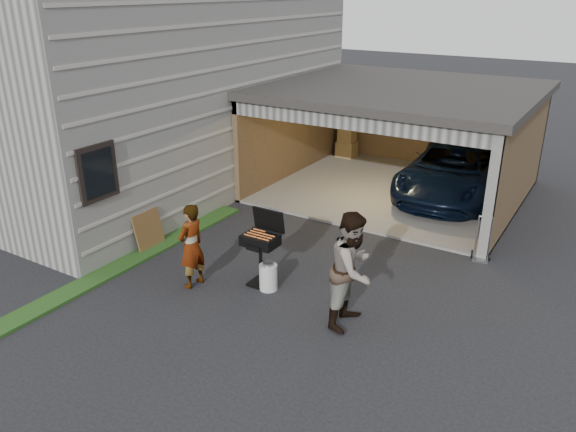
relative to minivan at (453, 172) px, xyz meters
name	(u,v)px	position (x,y,z in m)	size (l,w,h in m)	color
ground	(231,281)	(-2.21, -6.90, -0.68)	(80.00, 80.00, 0.00)	black
house	(143,83)	(-8.21, -2.90, 2.07)	(7.00, 11.00, 5.50)	#474744
groundcover_strip	(110,271)	(-4.46, -7.90, -0.65)	(0.50, 8.00, 0.06)	#193814
garage	(403,123)	(-1.45, -0.11, 1.18)	(6.80, 6.30, 2.90)	#605E59
minivan	(453,172)	(0.00, 0.00, 0.00)	(2.27, 4.92, 1.37)	black
woman	(191,246)	(-2.71, -7.40, 0.14)	(0.60, 0.39, 1.65)	#9EB7C7
man	(353,270)	(0.39, -6.98, 0.32)	(0.98, 0.76, 2.01)	#3F2A18
bbq_grill	(261,242)	(-1.64, -6.66, 0.19)	(0.66, 0.58, 1.46)	black
propane_tank	(268,277)	(-1.42, -6.78, -0.43)	(0.34, 0.34, 0.51)	silver
plywood_panel	(149,230)	(-4.61, -6.63, -0.27)	(0.04, 0.75, 0.83)	#52391C
hand_truck	(481,252)	(1.67, -3.44, -0.50)	(0.42, 0.35, 0.97)	slate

